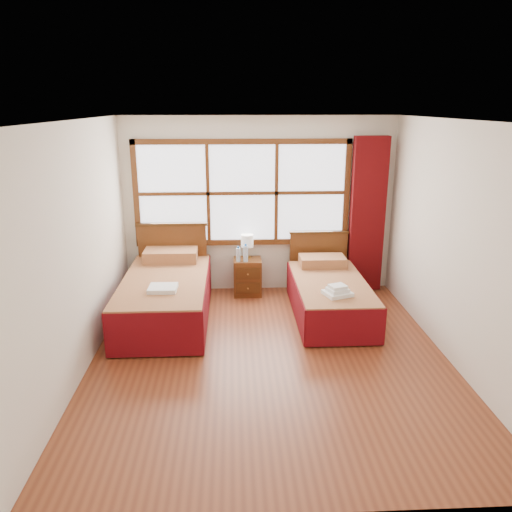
{
  "coord_description": "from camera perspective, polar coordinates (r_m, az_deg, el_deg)",
  "views": [
    {
      "loc": [
        -0.41,
        -5.04,
        2.75
      ],
      "look_at": [
        -0.12,
        0.7,
        1.0
      ],
      "focal_mm": 35.0,
      "sensor_mm": 36.0,
      "label": 1
    }
  ],
  "objects": [
    {
      "name": "wall_left",
      "position": [
        5.48,
        -19.6,
        0.62
      ],
      "size": [
        0.0,
        4.5,
        4.5
      ],
      "primitive_type": "plane",
      "rotation": [
        1.57,
        0.0,
        1.57
      ],
      "color": "silver",
      "rests_on": "floor"
    },
    {
      "name": "wall_right",
      "position": [
        5.77,
        21.94,
        1.17
      ],
      "size": [
        0.0,
        4.5,
        4.5
      ],
      "primitive_type": "plane",
      "rotation": [
        1.57,
        0.0,
        -1.57
      ],
      "color": "silver",
      "rests_on": "floor"
    },
    {
      "name": "lamp",
      "position": [
        7.39,
        -1.01,
        1.67
      ],
      "size": [
        0.18,
        0.18,
        0.36
      ],
      "color": "gold",
      "rests_on": "nightstand"
    },
    {
      "name": "curtain",
      "position": [
        7.59,
        12.6,
        4.56
      ],
      "size": [
        0.5,
        0.16,
        2.3
      ],
      "primitive_type": "cube",
      "color": "#59080B",
      "rests_on": "wall_back"
    },
    {
      "name": "floor",
      "position": [
        5.76,
        1.61,
        -11.57
      ],
      "size": [
        4.5,
        4.5,
        0.0
      ],
      "primitive_type": "plane",
      "color": "brown",
      "rests_on": "ground"
    },
    {
      "name": "ceiling",
      "position": [
        5.06,
        1.86,
        15.26
      ],
      "size": [
        4.5,
        4.5,
        0.0
      ],
      "primitive_type": "plane",
      "rotation": [
        3.14,
        0.0,
        0.0
      ],
      "color": "white",
      "rests_on": "wall_back"
    },
    {
      "name": "towels_right",
      "position": [
        6.22,
        9.3,
        -3.99
      ],
      "size": [
        0.39,
        0.36,
        0.13
      ],
      "rotation": [
        0.0,
        0.0,
        0.34
      ],
      "color": "white",
      "rests_on": "bed_right"
    },
    {
      "name": "bed_left",
      "position": [
        6.75,
        -10.23,
        -4.33
      ],
      "size": [
        1.11,
        2.15,
        1.08
      ],
      "color": "#43260D",
      "rests_on": "floor"
    },
    {
      "name": "nightstand",
      "position": [
        7.46,
        -0.99,
        -2.4
      ],
      "size": [
        0.41,
        0.41,
        0.55
      ],
      "color": "#5A2F13",
      "rests_on": "floor"
    },
    {
      "name": "bed_right",
      "position": [
        6.83,
        8.36,
        -4.36
      ],
      "size": [
        0.96,
        1.98,
        0.93
      ],
      "color": "#43260D",
      "rests_on": "floor"
    },
    {
      "name": "bottle_near",
      "position": [
        7.26,
        -2.04,
        0.17
      ],
      "size": [
        0.06,
        0.06,
        0.23
      ],
      "color": "silver",
      "rests_on": "nightstand"
    },
    {
      "name": "window",
      "position": [
        7.36,
        -1.58,
        7.2
      ],
      "size": [
        3.16,
        0.06,
        1.56
      ],
      "color": "white",
      "rests_on": "wall_back"
    },
    {
      "name": "bottle_far",
      "position": [
        7.25,
        -1.19,
        0.29
      ],
      "size": [
        0.07,
        0.07,
        0.27
      ],
      "color": "silver",
      "rests_on": "nightstand"
    },
    {
      "name": "wall_back",
      "position": [
        7.44,
        0.36,
        5.75
      ],
      "size": [
        4.0,
        0.0,
        4.0
      ],
      "primitive_type": "plane",
      "rotation": [
        1.57,
        0.0,
        0.0
      ],
      "color": "silver",
      "rests_on": "floor"
    },
    {
      "name": "towels_left",
      "position": [
        6.18,
        -10.59,
        -3.65
      ],
      "size": [
        0.35,
        0.31,
        0.05
      ],
      "rotation": [
        0.0,
        0.0,
        -0.03
      ],
      "color": "white",
      "rests_on": "bed_left"
    }
  ]
}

